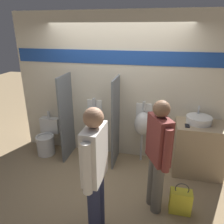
% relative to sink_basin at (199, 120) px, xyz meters
% --- Properties ---
extents(ground_plane, '(16.00, 16.00, 0.00)m').
position_rel_sink_basin_xyz_m(ground_plane, '(-1.46, -0.34, -0.97)').
color(ground_plane, '#997F5B').
extents(display_wall, '(3.93, 0.07, 2.70)m').
position_rel_sink_basin_xyz_m(display_wall, '(-1.46, 0.26, 0.39)').
color(display_wall, beige).
rests_on(display_wall, ground_plane).
extents(sink_counter, '(0.82, 0.58, 0.91)m').
position_rel_sink_basin_xyz_m(sink_counter, '(0.05, -0.06, -0.52)').
color(sink_counter, tan).
rests_on(sink_counter, ground_plane).
extents(sink_basin, '(0.42, 0.42, 0.26)m').
position_rel_sink_basin_xyz_m(sink_basin, '(0.00, 0.00, 0.00)').
color(sink_basin, white).
rests_on(sink_basin, sink_counter).
extents(cell_phone, '(0.07, 0.14, 0.01)m').
position_rel_sink_basin_xyz_m(cell_phone, '(-0.20, -0.17, -0.05)').
color(cell_phone, black).
rests_on(cell_phone, sink_counter).
extents(divider_near_counter, '(0.03, 0.58, 1.63)m').
position_rel_sink_basin_xyz_m(divider_near_counter, '(-2.37, -0.06, -0.16)').
color(divider_near_counter, slate).
rests_on(divider_near_counter, ground_plane).
extents(divider_mid, '(0.03, 0.58, 1.63)m').
position_rel_sink_basin_xyz_m(divider_mid, '(-1.41, -0.06, -0.16)').
color(divider_mid, slate).
rests_on(divider_mid, ground_plane).
extents(urinal_near_counter, '(0.30, 0.29, 1.16)m').
position_rel_sink_basin_xyz_m(urinal_near_counter, '(-1.89, 0.09, -0.21)').
color(urinal_near_counter, silver).
rests_on(urinal_near_counter, ground_plane).
extents(urinal_far, '(0.30, 0.29, 1.16)m').
position_rel_sink_basin_xyz_m(urinal_far, '(-0.94, 0.09, -0.21)').
color(urinal_far, silver).
rests_on(urinal_far, ground_plane).
extents(toilet, '(0.39, 0.53, 0.83)m').
position_rel_sink_basin_xyz_m(toilet, '(-2.84, -0.05, -0.67)').
color(toilet, white).
rests_on(toilet, ground_plane).
extents(person_in_vest, '(0.22, 0.58, 1.66)m').
position_rel_sink_basin_xyz_m(person_in_vest, '(-1.31, -1.64, -0.06)').
color(person_in_vest, '#282D4C').
rests_on(person_in_vest, ground_plane).
extents(person_with_lanyard, '(0.34, 0.51, 1.61)m').
position_rel_sink_basin_xyz_m(person_with_lanyard, '(-0.63, -1.07, -0.09)').
color(person_with_lanyard, '#666056').
rests_on(person_with_lanyard, ground_plane).
extents(shopping_bag, '(0.29, 0.16, 0.48)m').
position_rel_sink_basin_xyz_m(shopping_bag, '(-0.28, -1.09, -0.80)').
color(shopping_bag, yellow).
rests_on(shopping_bag, ground_plane).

